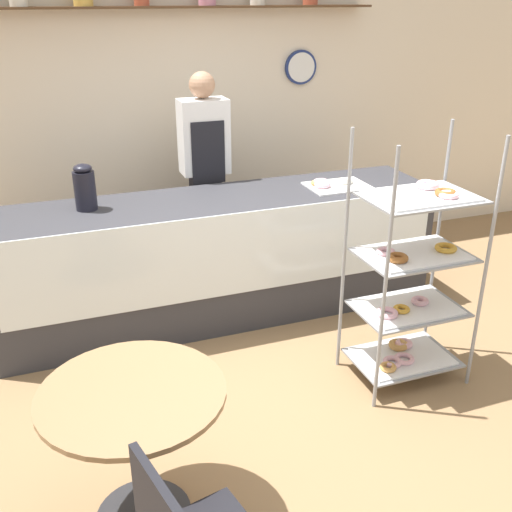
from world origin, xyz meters
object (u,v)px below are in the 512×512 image
person_worker (205,173)px  coffee_carafe (85,188)px  pastry_rack (411,281)px  donut_tray_counter (332,184)px  cafe_table (135,423)px

person_worker → coffee_carafe: size_ratio=5.57×
pastry_rack → donut_tray_counter: bearing=88.2°
person_worker → coffee_carafe: person_worker is taller
person_worker → coffee_carafe: 1.07m
pastry_rack → coffee_carafe: bearing=144.3°
donut_tray_counter → cafe_table: bearing=-136.4°
coffee_carafe → pastry_rack: bearing=-35.7°
pastry_rack → coffee_carafe: 2.19m
pastry_rack → cafe_table: size_ratio=1.95×
person_worker → donut_tray_counter: (0.83, -0.57, -0.01)m
cafe_table → coffee_carafe: coffee_carafe is taller
cafe_table → donut_tray_counter: (1.81, 1.73, 0.40)m
cafe_table → donut_tray_counter: bearing=43.6°
cafe_table → coffee_carafe: size_ratio=2.59×
cafe_table → donut_tray_counter: size_ratio=1.77×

